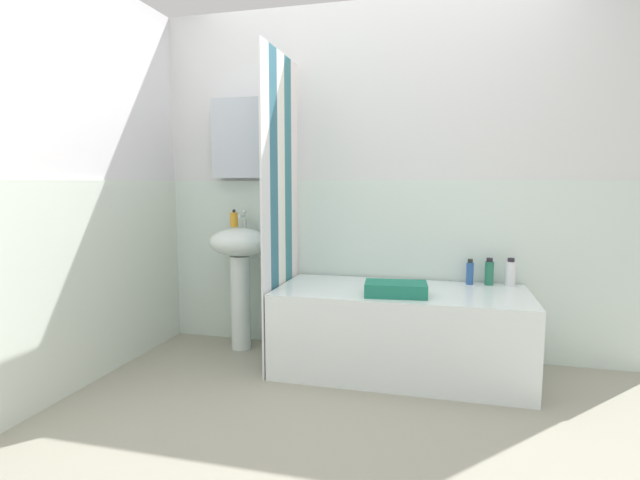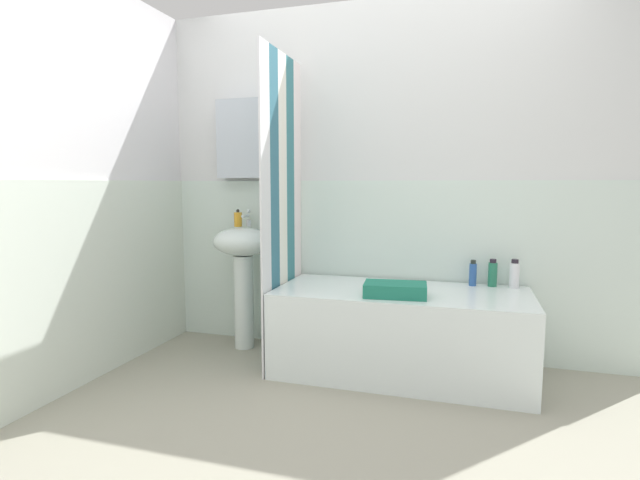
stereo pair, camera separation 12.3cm
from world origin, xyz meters
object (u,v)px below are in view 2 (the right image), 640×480
sink (243,260)px  towel_folded (395,290)px  body_wash_bottle (473,274)px  lotion_bottle (493,274)px  bathtub (401,332)px  soap_dispenser (238,219)px  shampoo_bottle (514,274)px

sink → towel_folded: (1.13, -0.33, -0.07)m
body_wash_bottle → lotion_bottle: bearing=5.5°
body_wash_bottle → bathtub: bearing=-146.6°
soap_dispenser → bathtub: 1.40m
lotion_bottle → towel_folded: size_ratio=0.49×
lotion_bottle → body_wash_bottle: bearing=-174.5°
sink → bathtub: sink is taller
sink → body_wash_bottle: bearing=4.2°
soap_dispenser → towel_folded: soap_dispenser is taller
sink → towel_folded: 1.18m
bathtub → shampoo_bottle: size_ratio=8.43×
body_wash_bottle → towel_folded: (-0.43, -0.45, -0.04)m
sink → lotion_bottle: (1.68, 0.13, -0.03)m
soap_dispenser → shampoo_bottle: (1.88, 0.05, -0.31)m
soap_dispenser → shampoo_bottle: soap_dispenser is taller
soap_dispenser → towel_folded: 1.32m
lotion_bottle → towel_folded: (-0.55, -0.46, -0.04)m
shampoo_bottle → lotion_bottle: size_ratio=1.03×
sink → lotion_bottle: size_ratio=4.94×
lotion_bottle → towel_folded: 0.72m
shampoo_bottle → sink: bearing=-176.2°
bathtub → body_wash_bottle: size_ratio=9.19×
sink → towel_folded: bearing=-16.3°
shampoo_bottle → towel_folded: bearing=-146.6°
sink → body_wash_bottle: sink is taller
soap_dispenser → lotion_bottle: size_ratio=0.72×
soap_dispenser → shampoo_bottle: size_ratio=0.70×
body_wash_bottle → towel_folded: 0.62m
shampoo_bottle → towel_folded: shampoo_bottle is taller
soap_dispenser → shampoo_bottle: bearing=1.4°
soap_dispenser → body_wash_bottle: bearing=1.4°
body_wash_bottle → towel_folded: bearing=-134.2°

